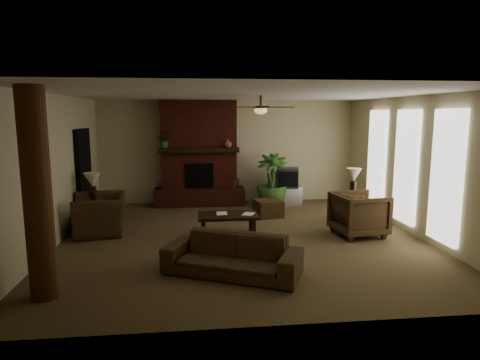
{
  "coord_description": "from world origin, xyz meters",
  "views": [
    {
      "loc": [
        -0.92,
        -7.92,
        2.44
      ],
      "look_at": [
        0.0,
        0.4,
        1.1
      ],
      "focal_mm": 31.05,
      "sensor_mm": 36.0,
      "label": 1
    }
  ],
  "objects": [
    {
      "name": "room_shell",
      "position": [
        0.0,
        0.0,
        1.4
      ],
      "size": [
        7.0,
        7.0,
        7.0
      ],
      "color": "brown",
      "rests_on": "ground"
    },
    {
      "name": "fireplace",
      "position": [
        -0.8,
        3.22,
        1.16
      ],
      "size": [
        2.4,
        0.7,
        2.8
      ],
      "color": "#541F16",
      "rests_on": "ground"
    },
    {
      "name": "windows",
      "position": [
        3.45,
        0.2,
        1.35
      ],
      "size": [
        0.08,
        3.65,
        2.35
      ],
      "color": "white",
      "rests_on": "ground"
    },
    {
      "name": "log_column",
      "position": [
        -2.95,
        -2.4,
        1.4
      ],
      "size": [
        0.36,
        0.36,
        2.8
      ],
      "primitive_type": "cylinder",
      "color": "#563115",
      "rests_on": "ground"
    },
    {
      "name": "doorway",
      "position": [
        -3.44,
        1.8,
        1.05
      ],
      "size": [
        0.1,
        1.0,
        2.1
      ],
      "primitive_type": "cube",
      "color": "black",
      "rests_on": "ground"
    },
    {
      "name": "ceiling_fan",
      "position": [
        0.4,
        0.3,
        2.53
      ],
      "size": [
        1.35,
        1.35,
        0.37
      ],
      "color": "black",
      "rests_on": "ceiling"
    },
    {
      "name": "sofa",
      "position": [
        -0.37,
        -1.87,
        0.41
      ],
      "size": [
        2.13,
        1.42,
        0.81
      ],
      "primitive_type": "imported",
      "rotation": [
        0.0,
        0.0,
        -0.44
      ],
      "color": "#47331E",
      "rests_on": "ground"
    },
    {
      "name": "armchair_left",
      "position": [
        -2.86,
        0.69,
        0.53
      ],
      "size": [
        1.0,
        1.33,
        1.06
      ],
      "primitive_type": "imported",
      "rotation": [
        0.0,
        0.0,
        -1.38
      ],
      "color": "#47331E",
      "rests_on": "ground"
    },
    {
      "name": "armchair_right",
      "position": [
        2.37,
        -0.09,
        0.48
      ],
      "size": [
        1.0,
        1.05,
        0.96
      ],
      "primitive_type": "imported",
      "rotation": [
        0.0,
        0.0,
        1.71
      ],
      "color": "#47331E",
      "rests_on": "ground"
    },
    {
      "name": "coffee_table",
      "position": [
        -0.27,
        0.24,
        0.37
      ],
      "size": [
        1.2,
        0.7,
        0.43
      ],
      "color": "black",
      "rests_on": "ground"
    },
    {
      "name": "ottoman",
      "position": [
        0.81,
        1.66,
        0.2
      ],
      "size": [
        0.71,
        0.71,
        0.4
      ],
      "primitive_type": "cube",
      "rotation": [
        0.0,
        0.0,
        0.22
      ],
      "color": "#47331E",
      "rests_on": "ground"
    },
    {
      "name": "tv_stand",
      "position": [
        1.46,
        2.83,
        0.25
      ],
      "size": [
        0.96,
        0.72,
        0.5
      ],
      "primitive_type": "cube",
      "rotation": [
        0.0,
        0.0,
        0.29
      ],
      "color": "#B6B6B9",
      "rests_on": "ground"
    },
    {
      "name": "tv",
      "position": [
        1.48,
        2.76,
        0.76
      ],
      "size": [
        0.73,
        0.63,
        0.52
      ],
      "color": "#363739",
      "rests_on": "tv_stand"
    },
    {
      "name": "floor_vase",
      "position": [
        0.11,
        3.15,
        0.43
      ],
      "size": [
        0.34,
        0.34,
        0.77
      ],
      "color": "#2F241A",
      "rests_on": "ground"
    },
    {
      "name": "floor_plant",
      "position": [
        1.07,
        2.59,
        0.39
      ],
      "size": [
        0.98,
        1.51,
        0.79
      ],
      "primitive_type": "imported",
      "rotation": [
        0.0,
        0.0,
        -0.14
      ],
      "color": "#355D25",
      "rests_on": "ground"
    },
    {
      "name": "side_table_left",
      "position": [
        -3.04,
        1.12,
        0.28
      ],
      "size": [
        0.58,
        0.58,
        0.55
      ],
      "primitive_type": "cube",
      "rotation": [
        0.0,
        0.0,
        0.18
      ],
      "color": "black",
      "rests_on": "ground"
    },
    {
      "name": "lamp_left",
      "position": [
        -3.09,
        1.09,
        1.0
      ],
      "size": [
        0.37,
        0.37,
        0.65
      ],
      "color": "black",
      "rests_on": "side_table_left"
    },
    {
      "name": "side_table_right",
      "position": [
        2.76,
        1.15,
        0.28
      ],
      "size": [
        0.55,
        0.55,
        0.55
      ],
      "primitive_type": "cube",
      "rotation": [
        0.0,
        0.0,
        -0.11
      ],
      "color": "black",
      "rests_on": "ground"
    },
    {
      "name": "lamp_right",
      "position": [
        2.73,
        1.19,
        1.0
      ],
      "size": [
        0.44,
        0.44,
        0.65
      ],
      "color": "black",
      "rests_on": "side_table_right"
    },
    {
      "name": "mantel_plant",
      "position": [
        -1.68,
        3.0,
        1.72
      ],
      "size": [
        0.43,
        0.47,
        0.33
      ],
      "primitive_type": "imported",
      "rotation": [
        0.0,
        0.0,
        -0.14
      ],
      "color": "#355D25",
      "rests_on": "fireplace"
    },
    {
      "name": "mantel_vase",
      "position": [
        -0.04,
        2.98,
        1.67
      ],
      "size": [
        0.23,
        0.24,
        0.22
      ],
      "primitive_type": "imported",
      "rotation": [
        0.0,
        0.0,
        -0.04
      ],
      "color": "brown",
      "rests_on": "fireplace"
    },
    {
      "name": "book_a",
      "position": [
        -0.5,
        0.23,
        0.57
      ],
      "size": [
        0.22,
        0.03,
        0.29
      ],
      "primitive_type": "imported",
      "rotation": [
        0.0,
        0.0,
        -0.03
      ],
      "color": "#999999",
      "rests_on": "coffee_table"
    },
    {
      "name": "book_b",
      "position": [
        0.04,
        0.17,
        0.58
      ],
      "size": [
        0.21,
        0.1,
        0.29
      ],
      "primitive_type": "imported",
      "rotation": [
        0.0,
        0.0,
        -0.39
      ],
      "color": "#999999",
      "rests_on": "coffee_table"
    }
  ]
}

